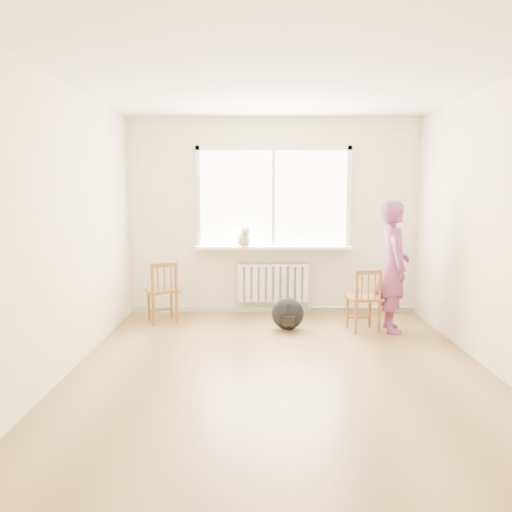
{
  "coord_description": "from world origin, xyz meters",
  "views": [
    {
      "loc": [
        -0.22,
        -4.66,
        1.7
      ],
      "look_at": [
        -0.24,
        1.2,
        0.94
      ],
      "focal_mm": 35.0,
      "sensor_mm": 36.0,
      "label": 1
    }
  ],
  "objects_px": {
    "chair_right": "(365,300)",
    "person": "(393,267)",
    "chair_left": "(163,292)",
    "backpack": "(288,314)",
    "cat": "(244,238)"
  },
  "relations": [
    {
      "from": "chair_right",
      "to": "cat",
      "type": "relative_size",
      "value": 1.75
    },
    {
      "from": "person",
      "to": "backpack",
      "type": "relative_size",
      "value": 4.02
    },
    {
      "from": "person",
      "to": "backpack",
      "type": "xyz_separation_m",
      "value": [
        -1.27,
        0.04,
        -0.6
      ]
    },
    {
      "from": "cat",
      "to": "backpack",
      "type": "height_order",
      "value": "cat"
    },
    {
      "from": "person",
      "to": "cat",
      "type": "bearing_deg",
      "value": 69.55
    },
    {
      "from": "chair_right",
      "to": "backpack",
      "type": "height_order",
      "value": "chair_right"
    },
    {
      "from": "backpack",
      "to": "cat",
      "type": "bearing_deg",
      "value": 127.99
    },
    {
      "from": "chair_right",
      "to": "person",
      "type": "height_order",
      "value": "person"
    },
    {
      "from": "person",
      "to": "backpack",
      "type": "distance_m",
      "value": 1.4
    },
    {
      "from": "chair_left",
      "to": "person",
      "type": "height_order",
      "value": "person"
    },
    {
      "from": "backpack",
      "to": "chair_left",
      "type": "bearing_deg",
      "value": 169.24
    },
    {
      "from": "person",
      "to": "backpack",
      "type": "height_order",
      "value": "person"
    },
    {
      "from": "chair_left",
      "to": "backpack",
      "type": "height_order",
      "value": "chair_left"
    },
    {
      "from": "chair_left",
      "to": "backpack",
      "type": "distance_m",
      "value": 1.64
    },
    {
      "from": "chair_left",
      "to": "cat",
      "type": "xyz_separation_m",
      "value": [
        1.04,
        0.41,
        0.67
      ]
    }
  ]
}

